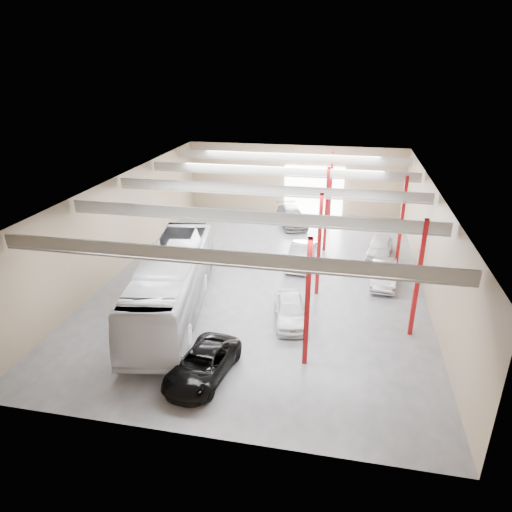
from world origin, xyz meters
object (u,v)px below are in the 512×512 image
(car_right_near, at_px, (384,273))
(car_right_far, at_px, (380,247))
(car_row_b, at_px, (301,255))
(coach_bus, at_px, (173,282))
(car_row_c, at_px, (292,216))
(car_row_a, at_px, (290,310))
(black_sedan, at_px, (203,365))

(car_right_near, distance_m, car_right_far, 5.20)
(car_row_b, distance_m, car_right_far, 6.81)
(coach_bus, height_order, car_right_far, coach_bus)
(car_row_c, bearing_deg, car_right_near, -74.63)
(car_row_a, xyz_separation_m, car_row_c, (-2.21, 18.00, 0.05))
(car_row_a, relative_size, car_right_far, 1.00)
(car_row_b, distance_m, car_row_c, 9.63)
(car_row_a, relative_size, car_row_c, 0.80)
(coach_bus, height_order, car_row_b, coach_bus)
(car_right_near, bearing_deg, coach_bus, -149.05)
(coach_bus, distance_m, car_row_a, 7.44)
(coach_bus, xyz_separation_m, car_row_a, (7.35, 0.10, -1.20))
(black_sedan, distance_m, car_row_a, 7.12)
(car_right_far, bearing_deg, car_right_near, -81.01)
(car_row_a, height_order, car_row_c, car_row_c)
(black_sedan, bearing_deg, car_row_a, 68.70)
(car_row_b, height_order, car_row_c, car_row_c)
(car_right_near, bearing_deg, car_row_b, 165.38)
(black_sedan, height_order, car_row_a, car_row_a)
(car_row_c, bearing_deg, car_row_a, -102.47)
(black_sedan, bearing_deg, car_row_b, 86.05)
(car_row_a, xyz_separation_m, car_right_near, (5.80, 6.49, 0.00))
(car_row_a, xyz_separation_m, car_right_far, (5.80, 11.69, -0.00))
(coach_bus, distance_m, car_row_b, 11.26)
(coach_bus, xyz_separation_m, car_row_b, (7.09, 8.67, -1.16))
(car_row_b, height_order, car_right_far, car_row_b)
(car_row_c, xyz_separation_m, car_right_near, (8.01, -11.51, -0.05))
(car_row_a, height_order, car_right_far, car_row_a)
(car_row_a, bearing_deg, car_row_b, 80.65)
(car_row_b, bearing_deg, car_right_near, -14.27)
(car_row_c, relative_size, car_right_far, 1.26)
(black_sedan, distance_m, car_row_b, 15.10)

